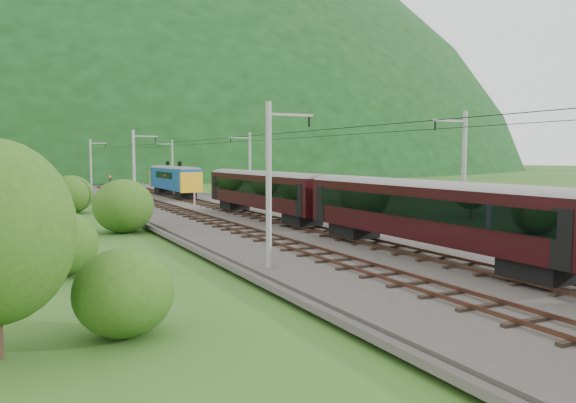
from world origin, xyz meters
name	(u,v)px	position (x,y,z in m)	size (l,w,h in m)	color
ground	(374,263)	(0.00, 0.00, 0.00)	(600.00, 600.00, 0.00)	#294916
railbed	(290,237)	(0.00, 10.00, 0.15)	(14.00, 220.00, 0.30)	#38332D
track_left	(258,236)	(-2.40, 10.00, 0.37)	(2.40, 220.00, 0.27)	brown
track_right	(320,231)	(2.40, 10.00, 0.37)	(2.40, 220.00, 0.27)	brown
catenary_left	(135,169)	(-6.12, 32.00, 4.50)	(2.54, 192.28, 8.00)	gray
catenary_right	(249,168)	(6.12, 32.00, 4.50)	(2.54, 192.28, 8.00)	gray
overhead_wires	(290,136)	(0.00, 10.00, 7.10)	(4.83, 198.00, 0.03)	black
mountain_main	(49,169)	(0.00, 260.00, 0.00)	(504.00, 360.00, 244.00)	black
hazard_post_near	(144,189)	(-0.21, 55.69, 1.14)	(0.18, 0.18, 1.68)	red
hazard_post_far	(194,199)	(0.71, 34.51, 1.11)	(0.17, 0.17, 1.62)	red
signal	(110,182)	(-3.23, 65.42, 1.73)	(0.27, 0.27, 2.43)	black
vegetation_left	(41,193)	(-15.00, 25.91, 2.70)	(12.95, 145.33, 6.84)	#274D14
vegetation_right	(346,203)	(11.25, 20.58, 1.32)	(7.03, 96.66, 3.03)	#274D14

